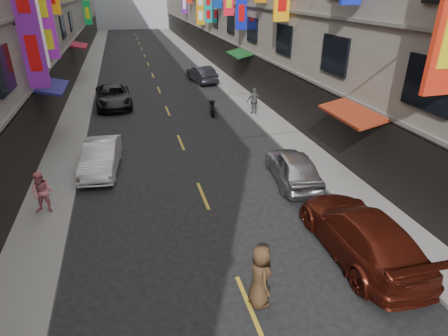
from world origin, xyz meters
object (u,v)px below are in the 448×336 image
car_left_mid (101,157)px  pedestrian_crossing (260,276)px  scooter_far_right (212,108)px  pedestrian_lfar (42,193)px  car_right_near (361,233)px  car_right_far (202,74)px  car_left_far (113,96)px  car_right_mid (293,167)px  pedestrian_rfar (254,101)px

car_left_mid → pedestrian_crossing: 10.36m
scooter_far_right → pedestrian_lfar: 13.60m
car_right_near → car_right_far: 24.68m
car_left_mid → car_right_near: (8.00, -8.27, 0.09)m
car_left_mid → car_right_far: bearing=69.9°
scooter_far_right → car_right_near: size_ratio=0.34×
car_right_far → pedestrian_crossing: (-3.71, -25.84, 0.19)m
car_left_far → scooter_far_right: bearing=-32.2°
car_right_near → car_right_far: bearing=-88.7°
car_right_far → car_right_mid: bearing=80.9°
car_left_far → pedestrian_rfar: bearing=-29.9°
car_left_far → car_right_near: size_ratio=0.96×
pedestrian_rfar → pedestrian_crossing: pedestrian_rfar is taller
car_right_far → pedestrian_lfar: size_ratio=2.69×
scooter_far_right → car_right_far: bearing=-87.3°
car_left_mid → car_right_near: car_right_near is taller
car_left_far → pedestrian_rfar: pedestrian_rfar is taller
car_right_near → pedestrian_crossing: 3.89m
scooter_far_right → car_left_far: bearing=-19.3°
car_right_near → pedestrian_rfar: bearing=-94.3°
car_right_far → pedestrian_rfar: (1.40, -10.31, 0.26)m
scooter_far_right → pedestrian_rfar: pedestrian_rfar is taller
car_left_mid → pedestrian_crossing: bearing=-59.7°
scooter_far_right → pedestrian_lfar: size_ratio=1.12×
car_left_mid → pedestrian_crossing: size_ratio=2.28×
car_left_far → car_right_mid: bearing=-64.4°
scooter_far_right → car_right_mid: car_right_mid is taller
car_right_mid → pedestrian_crossing: bearing=66.2°
car_left_mid → car_right_mid: size_ratio=0.99×
car_right_near → pedestrian_rfar: (1.40, 14.37, 0.21)m
scooter_far_right → pedestrian_crossing: 16.72m
car_right_near → pedestrian_lfar: bearing=-25.2°
car_left_far → car_right_far: bearing=34.5°
car_right_near → car_right_mid: 5.06m
pedestrian_crossing → car_left_mid: bearing=24.8°
car_right_near → car_right_far: size_ratio=1.23×
car_right_far → pedestrian_crossing: pedestrian_crossing is taller
car_right_mid → car_right_near: bearing=97.0°
car_left_far → pedestrian_rfar: 10.02m
car_right_near → car_left_mid: bearing=-44.7°
pedestrian_lfar → pedestrian_crossing: bearing=-32.9°
car_left_mid → pedestrian_rfar: (9.40, 6.11, 0.30)m
pedestrian_rfar → pedestrian_crossing: bearing=68.2°
pedestrian_lfar → car_left_far: bearing=92.1°
scooter_far_right → pedestrian_lfar: (-8.69, -10.45, 0.48)m
car_right_near → pedestrian_lfar: 11.04m
car_right_far → pedestrian_lfar: 22.10m
pedestrian_lfar → pedestrian_rfar: size_ratio=0.94×
car_left_mid → pedestrian_rfar: size_ratio=2.40×
pedestrian_lfar → pedestrian_rfar: pedestrian_rfar is taller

